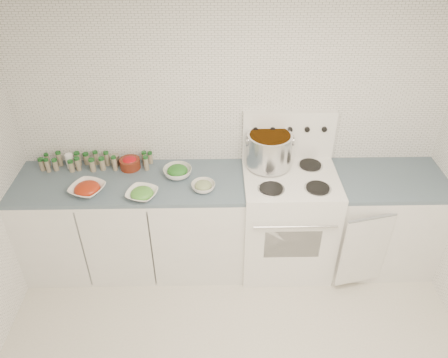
% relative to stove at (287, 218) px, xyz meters
% --- Properties ---
extents(room_walls, '(3.54, 3.04, 2.52)m').
position_rel_stove_xyz_m(room_walls, '(-0.48, -1.19, 1.06)').
color(room_walls, white).
rests_on(room_walls, ground).
extents(counter_left, '(1.85, 0.62, 0.90)m').
position_rel_stove_xyz_m(counter_left, '(-1.30, 0.00, -0.05)').
color(counter_left, white).
rests_on(counter_left, ground).
extents(stove, '(0.76, 0.70, 1.36)m').
position_rel_stove_xyz_m(stove, '(0.00, 0.00, 0.00)').
color(stove, white).
rests_on(stove, ground).
extents(counter_right, '(0.89, 0.72, 0.90)m').
position_rel_stove_xyz_m(counter_right, '(0.82, 0.00, -0.05)').
color(counter_right, white).
rests_on(counter_right, ground).
extents(stock_pot, '(0.39, 0.36, 0.28)m').
position_rel_stove_xyz_m(stock_pot, '(-0.17, 0.16, 0.60)').
color(stock_pot, silver).
rests_on(stock_pot, stove).
extents(bowl_tomato, '(0.33, 0.33, 0.08)m').
position_rel_stove_xyz_m(bowl_tomato, '(-1.60, -0.14, 0.44)').
color(bowl_tomato, white).
rests_on(bowl_tomato, counter_left).
extents(bowl_snowpea, '(0.29, 0.29, 0.08)m').
position_rel_stove_xyz_m(bowl_snowpea, '(-1.17, -0.21, 0.44)').
color(bowl_snowpea, white).
rests_on(bowl_snowpea, counter_left).
extents(bowl_broccoli, '(0.30, 0.30, 0.09)m').
position_rel_stove_xyz_m(bowl_broccoli, '(-0.91, 0.07, 0.45)').
color(bowl_broccoli, white).
rests_on(bowl_broccoli, counter_left).
extents(bowl_zucchini, '(0.23, 0.23, 0.07)m').
position_rel_stove_xyz_m(bowl_zucchini, '(-0.70, -0.12, 0.44)').
color(bowl_zucchini, white).
rests_on(bowl_zucchini, counter_left).
extents(bowl_pepper, '(0.17, 0.17, 0.11)m').
position_rel_stove_xyz_m(bowl_pepper, '(-1.32, 0.19, 0.45)').
color(bowl_pepper, '#5E1F10').
rests_on(bowl_pepper, counter_left).
extents(salt_canister, '(0.07, 0.07, 0.13)m').
position_rel_stove_xyz_m(salt_canister, '(-1.82, 0.21, 0.47)').
color(salt_canister, white).
rests_on(salt_canister, counter_left).
extents(tin_can, '(0.10, 0.10, 0.10)m').
position_rel_stove_xyz_m(tin_can, '(-1.45, 0.24, 0.45)').
color(tin_can, '#9E9686').
rests_on(tin_can, counter_left).
extents(spice_cluster, '(0.93, 0.16, 0.13)m').
position_rel_stove_xyz_m(spice_cluster, '(-1.66, 0.20, 0.46)').
color(spice_cluster, gray).
rests_on(spice_cluster, counter_left).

